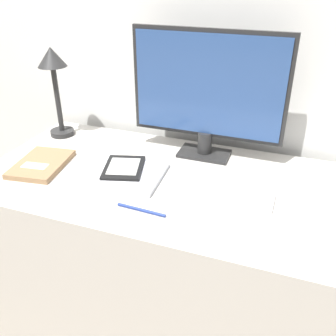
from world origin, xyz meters
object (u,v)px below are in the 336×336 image
notebook (41,164)px  ereader (124,167)px  laptop (116,173)px  desk_lamp (54,74)px  keyboard (225,193)px  pen (141,210)px  monitor (208,92)px

notebook → ereader: bearing=10.5°
laptop → desk_lamp: desk_lamp is taller
desk_lamp → notebook: (0.09, -0.26, -0.24)m
keyboard → laptop: laptop is taller
laptop → pen: size_ratio=2.12×
ereader → pen: (0.14, -0.18, -0.02)m
monitor → ereader: monitor is taller
ereader → desk_lamp: size_ratio=0.54×
keyboard → pen: bearing=-141.4°
monitor → keyboard: size_ratio=1.82×
desk_lamp → notebook: 0.36m
desk_lamp → notebook: desk_lamp is taller
laptop → notebook: (-0.27, -0.04, 0.00)m
keyboard → laptop: (-0.36, -0.00, 0.00)m
desk_lamp → pen: size_ratio=2.33×
keyboard → pen: 0.26m
ereader → pen: ereader is taller
monitor → laptop: size_ratio=1.68×
laptop → notebook: size_ratio=1.32×
notebook → pen: bearing=-16.4°
monitor → laptop: bearing=-134.1°
pen → desk_lamp: bearing=143.5°
monitor → desk_lamp: size_ratio=1.53×
laptop → pen: (0.16, -0.16, -0.00)m
keyboard → notebook: bearing=-176.8°
monitor → ereader: size_ratio=2.81×
laptop → notebook: notebook is taller
laptop → notebook: bearing=-172.6°
keyboard → pen: size_ratio=1.95×
keyboard → desk_lamp: desk_lamp is taller
keyboard → laptop: bearing=-179.9°
ereader → keyboard: bearing=-3.0°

